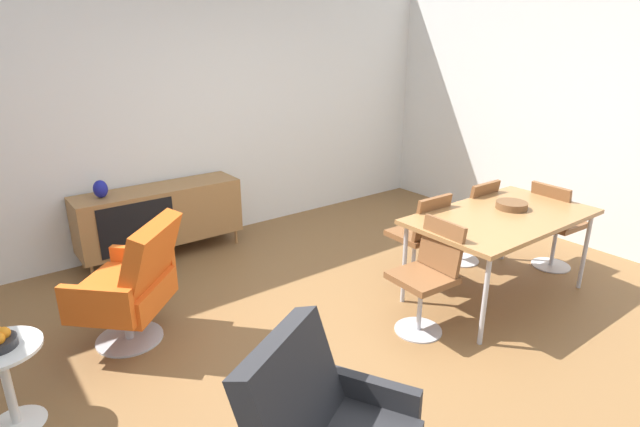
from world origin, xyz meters
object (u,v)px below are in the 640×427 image
at_px(dining_chair_back_right, 470,218).
at_px(wooden_bowl_on_table, 512,205).
at_px(dining_chair_near_window, 428,273).
at_px(side_table_round, 6,377).
at_px(vase_cobalt, 100,189).
at_px(sideboard, 160,215).
at_px(dining_table, 502,219).
at_px(dining_chair_far_end, 554,222).
at_px(lounge_chair_red, 131,284).
at_px(dining_chair_back_left, 420,234).

bearing_deg(dining_chair_back_right, wooden_bowl_on_table, -107.25).
height_order(dining_chair_near_window, side_table_round, dining_chair_near_window).
xyz_separation_m(wooden_bowl_on_table, dining_chair_back_right, (0.16, 0.51, -0.30)).
xyz_separation_m(vase_cobalt, dining_chair_back_right, (2.84, -1.99, -0.33)).
distance_m(sideboard, side_table_round, 2.40).
distance_m(dining_table, wooden_bowl_on_table, 0.21).
bearing_deg(dining_chair_far_end, sideboard, 138.34).
height_order(wooden_bowl_on_table, lounge_chair_red, lounge_chair_red).
bearing_deg(side_table_round, dining_chair_far_end, -9.43).
relative_size(dining_table, side_table_round, 3.08).
relative_size(vase_cobalt, dining_table, 0.10).
relative_size(dining_chair_back_right, lounge_chair_red, 0.90).
relative_size(vase_cobalt, dining_chair_far_end, 0.19).
height_order(dining_chair_back_left, lounge_chair_red, lounge_chair_red).
xyz_separation_m(sideboard, dining_chair_far_end, (2.86, -2.55, 0.03)).
relative_size(wooden_bowl_on_table, dining_chair_near_window, 0.30).
distance_m(dining_chair_far_end, side_table_round, 4.50).
bearing_deg(dining_table, wooden_bowl_on_table, 13.21).
bearing_deg(vase_cobalt, dining_chair_back_right, -35.04).
bearing_deg(side_table_round, dining_chair_back_right, -2.67).
relative_size(vase_cobalt, side_table_round, 0.32).
relative_size(vase_cobalt, dining_chair_back_left, 0.19).
bearing_deg(dining_chair_back_left, dining_chair_back_right, -0.00).
xyz_separation_m(dining_table, dining_chair_near_window, (-0.89, -0.00, -0.23)).
bearing_deg(dining_chair_far_end, wooden_bowl_on_table, 176.66).
xyz_separation_m(sideboard, side_table_round, (-1.57, -1.81, -0.12)).
relative_size(wooden_bowl_on_table, side_table_round, 0.50).
bearing_deg(dining_chair_far_end, dining_chair_back_right, 134.19).
bearing_deg(wooden_bowl_on_table, vase_cobalt, 136.93).
xyz_separation_m(vase_cobalt, dining_chair_far_end, (3.38, -2.55, -0.33)).
bearing_deg(sideboard, dining_chair_far_end, -41.66).
height_order(vase_cobalt, dining_table, vase_cobalt).
height_order(wooden_bowl_on_table, dining_chair_far_end, dining_chair_far_end).
bearing_deg(vase_cobalt, dining_table, -45.67).
height_order(lounge_chair_red, side_table_round, lounge_chair_red).
relative_size(dining_table, lounge_chair_red, 1.69).
bearing_deg(wooden_bowl_on_table, dining_chair_back_left, 136.46).
bearing_deg(dining_chair_back_right, sideboard, 139.38).
relative_size(dining_chair_back_left, lounge_chair_red, 0.90).
height_order(sideboard, dining_chair_near_window, dining_chair_near_window).
bearing_deg(wooden_bowl_on_table, dining_chair_far_end, -3.34).
xyz_separation_m(sideboard, dining_table, (1.97, -2.55, 0.26)).
bearing_deg(dining_chair_near_window, sideboard, 113.00).
relative_size(dining_chair_back_left, dining_chair_near_window, 1.00).
relative_size(dining_chair_near_window, side_table_round, 1.65).
bearing_deg(dining_table, dining_chair_back_left, 122.20).
distance_m(vase_cobalt, dining_chair_back_right, 3.49).
bearing_deg(lounge_chair_red, sideboard, 62.32).
distance_m(dining_chair_far_end, lounge_chair_red, 3.77).
xyz_separation_m(dining_chair_far_end, side_table_round, (-4.44, 0.74, -0.15)).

